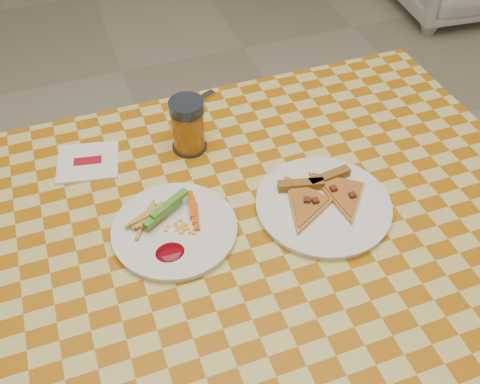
# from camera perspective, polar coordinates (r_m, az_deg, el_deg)

# --- Properties ---
(table) EXTENTS (1.28, 0.88, 0.76)m
(table) POSITION_cam_1_polar(r_m,az_deg,el_deg) (1.10, -0.17, -5.68)
(table) COLOR silver
(table) RESTS_ON ground
(plate_left) EXTENTS (0.30, 0.30, 0.01)m
(plate_left) POSITION_cam_1_polar(r_m,az_deg,el_deg) (1.03, -6.98, -4.08)
(plate_left) COLOR white
(plate_left) RESTS_ON table
(plate_right) EXTENTS (0.31, 0.31, 0.01)m
(plate_right) POSITION_cam_1_polar(r_m,az_deg,el_deg) (1.07, 8.86, -1.47)
(plate_right) COLOR white
(plate_right) RESTS_ON table
(fries_veggies) EXTENTS (0.16, 0.15, 0.04)m
(fries_veggies) POSITION_cam_1_polar(r_m,az_deg,el_deg) (1.02, -7.73, -3.02)
(fries_veggies) COLOR #F1AC4C
(fries_veggies) RESTS_ON plate_left
(pizza_slices) EXTENTS (0.22, 0.20, 0.02)m
(pizza_slices) POSITION_cam_1_polar(r_m,az_deg,el_deg) (1.07, 8.77, -0.40)
(pizza_slices) COLOR gold
(pizza_slices) RESTS_ON plate_right
(drink_glass) EXTENTS (0.08, 0.08, 0.12)m
(drink_glass) POSITION_cam_1_polar(r_m,az_deg,el_deg) (1.16, -5.57, 7.04)
(drink_glass) COLOR black
(drink_glass) RESTS_ON table
(napkin) EXTENTS (0.15, 0.14, 0.01)m
(napkin) POSITION_cam_1_polar(r_m,az_deg,el_deg) (1.20, -15.91, 3.11)
(napkin) COLOR white
(napkin) RESTS_ON table
(fork) EXTENTS (0.13, 0.07, 0.01)m
(fork) POSITION_cam_1_polar(r_m,az_deg,el_deg) (1.32, -4.96, 9.47)
(fork) COLOR navy
(fork) RESTS_ON table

